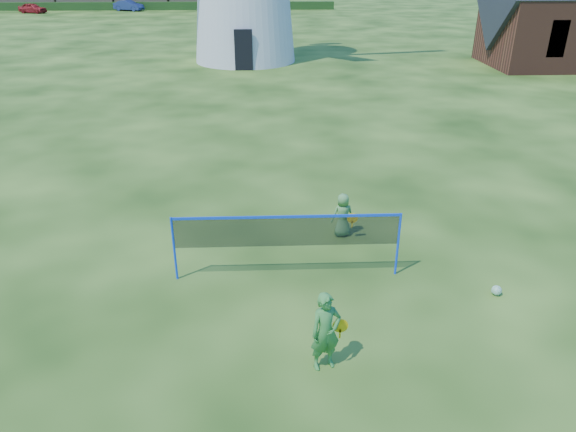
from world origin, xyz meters
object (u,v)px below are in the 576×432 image
at_px(badminton_net, 287,232).
at_px(car_left, 32,8).
at_px(player_boy, 343,215).
at_px(player_girl, 326,332).
at_px(car_right, 129,6).
at_px(play_ball, 496,290).

height_order(badminton_net, car_left, badminton_net).
bearing_deg(car_left, player_boy, -134.26).
height_order(badminton_net, player_girl, badminton_net).
bearing_deg(car_right, badminton_net, -141.61).
distance_m(player_boy, car_left, 67.51).
distance_m(badminton_net, car_right, 66.98).
bearing_deg(badminton_net, car_right, 105.61).
xyz_separation_m(play_ball, car_right, (-22.52, 65.43, 0.54)).
bearing_deg(player_girl, car_right, 86.65).
bearing_deg(car_right, play_ball, -138.22).
distance_m(player_boy, car_right, 65.55).
bearing_deg(car_left, player_girl, -136.76).
xyz_separation_m(badminton_net, car_right, (-18.02, 64.51, -0.49)).
distance_m(player_girl, car_right, 70.01).
height_order(badminton_net, play_ball, badminton_net).
distance_m(badminton_net, player_girl, 3.07).
relative_size(badminton_net, player_girl, 3.32).
xyz_separation_m(play_ball, car_left, (-33.86, 62.91, 0.48)).
relative_size(player_girl, car_right, 0.39).
xyz_separation_m(badminton_net, player_boy, (1.52, 1.94, -0.56)).
distance_m(player_girl, car_left, 71.53).
distance_m(player_girl, player_boy, 5.03).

